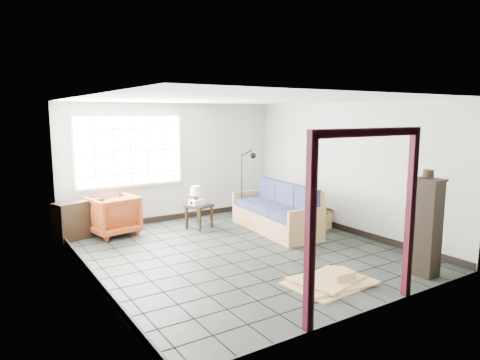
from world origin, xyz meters
TOP-DOWN VIEW (x-y plane):
  - ground at (0.00, 0.00)m, footprint 5.50×5.50m
  - room_shell at (0.00, 0.03)m, footprint 5.02×5.52m
  - window_panel at (-1.00, 2.70)m, footprint 2.32×0.08m
  - doorway_trim at (0.00, -2.70)m, footprint 1.80×0.08m
  - futon_sofa at (1.38, 0.73)m, footprint 1.00×2.25m
  - armchair at (-1.55, 2.25)m, footprint 0.97×0.93m
  - side_table at (0.11, 1.76)m, footprint 0.59×0.59m
  - table_lamp at (0.07, 1.82)m, footprint 0.32×0.32m
  - projector at (0.07, 1.77)m, footprint 0.32×0.26m
  - floor_lamp at (1.23, 1.64)m, footprint 0.42×0.33m
  - console_shelf at (-2.15, 2.40)m, footprint 0.99×0.66m
  - tall_shelf at (1.68, -2.40)m, footprint 0.31×0.40m
  - pot at (1.72, -2.34)m, footprint 0.16×0.16m
  - open_box at (2.15, 0.40)m, footprint 0.80×0.42m
  - cardboard_pile at (0.30, -1.90)m, footprint 1.25×0.93m

SIDE VIEW (x-z plane):
  - ground at x=0.00m, z-range 0.00..0.00m
  - cardboard_pile at x=0.30m, z-range -0.04..0.13m
  - open_box at x=2.15m, z-range -0.06..0.38m
  - futon_sofa at x=1.38m, z-range -0.13..0.84m
  - console_shelf at x=-2.15m, z-range 0.00..0.72m
  - side_table at x=0.11m, z-range 0.16..0.67m
  - armchair at x=-1.55m, z-range 0.00..0.86m
  - projector at x=0.07m, z-range 0.51..0.61m
  - tall_shelf at x=1.68m, z-range 0.01..1.46m
  - table_lamp at x=0.07m, z-range 0.58..0.96m
  - floor_lamp at x=1.23m, z-range 0.05..1.66m
  - doorway_trim at x=0.00m, z-range 0.28..2.48m
  - pot at x=1.72m, z-range 1.45..1.56m
  - window_panel at x=-1.00m, z-range 0.84..2.36m
  - room_shell at x=0.00m, z-range 0.37..2.98m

